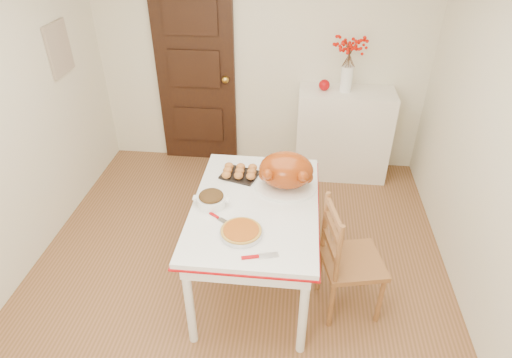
# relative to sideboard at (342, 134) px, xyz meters

# --- Properties ---
(floor) EXTENTS (3.50, 4.00, 0.00)m
(floor) POSITION_rel_sideboard_xyz_m (-0.91, -1.78, -0.49)
(floor) COLOR brown
(floor) RESTS_ON ground
(wall_back) EXTENTS (3.50, 0.00, 2.50)m
(wall_back) POSITION_rel_sideboard_xyz_m (-0.91, 0.22, 0.76)
(wall_back) COLOR beige
(wall_back) RESTS_ON ground
(wall_right) EXTENTS (0.00, 4.00, 2.50)m
(wall_right) POSITION_rel_sideboard_xyz_m (0.84, -1.78, 0.76)
(wall_right) COLOR beige
(wall_right) RESTS_ON ground
(door_back) EXTENTS (0.85, 0.06, 2.06)m
(door_back) POSITION_rel_sideboard_xyz_m (-1.61, 0.19, 0.54)
(door_back) COLOR black
(door_back) RESTS_ON ground
(photo_board) EXTENTS (0.03, 0.35, 0.45)m
(photo_board) POSITION_rel_sideboard_xyz_m (-2.64, -0.58, 1.01)
(photo_board) COLOR beige
(photo_board) RESTS_ON ground
(sideboard) EXTENTS (0.98, 0.43, 0.98)m
(sideboard) POSITION_rel_sideboard_xyz_m (0.00, 0.00, 0.00)
(sideboard) COLOR white
(sideboard) RESTS_ON floor
(kitchen_table) EXTENTS (0.92, 1.34, 0.80)m
(kitchen_table) POSITION_rel_sideboard_xyz_m (-0.75, -1.75, -0.09)
(kitchen_table) COLOR white
(kitchen_table) RESTS_ON floor
(chair_oak) EXTENTS (0.50, 0.50, 0.94)m
(chair_oak) POSITION_rel_sideboard_xyz_m (-0.04, -1.90, -0.02)
(chair_oak) COLOR brown
(chair_oak) RESTS_ON floor
(berry_vase) EXTENTS (0.28, 0.28, 0.53)m
(berry_vase) POSITION_rel_sideboard_xyz_m (-0.03, 0.00, 0.75)
(berry_vase) COLOR white
(berry_vase) RESTS_ON sideboard
(apple) EXTENTS (0.11, 0.11, 0.11)m
(apple) POSITION_rel_sideboard_xyz_m (-0.24, 0.00, 0.54)
(apple) COLOR #A6060A
(apple) RESTS_ON sideboard
(turkey_platter) EXTENTS (0.52, 0.45, 0.29)m
(turkey_platter) POSITION_rel_sideboard_xyz_m (-0.55, -1.54, 0.46)
(turkey_platter) COLOR #A5380B
(turkey_platter) RESTS_ON kitchen_table
(pumpkin_pie) EXTENTS (0.34, 0.34, 0.06)m
(pumpkin_pie) POSITION_rel_sideboard_xyz_m (-0.81, -2.09, 0.34)
(pumpkin_pie) COLOR #994610
(pumpkin_pie) RESTS_ON kitchen_table
(stuffing_dish) EXTENTS (0.28, 0.23, 0.10)m
(stuffing_dish) POSITION_rel_sideboard_xyz_m (-1.06, -1.80, 0.36)
(stuffing_dish) COLOR #503417
(stuffing_dish) RESTS_ON kitchen_table
(rolls_tray) EXTENTS (0.32, 0.28, 0.07)m
(rolls_tray) POSITION_rel_sideboard_xyz_m (-0.92, -1.40, 0.35)
(rolls_tray) COLOR #B77438
(rolls_tray) RESTS_ON kitchen_table
(pie_server) EXTENTS (0.24, 0.12, 0.01)m
(pie_server) POSITION_rel_sideboard_xyz_m (-0.67, -2.28, 0.32)
(pie_server) COLOR silver
(pie_server) RESTS_ON kitchen_table
(carving_knife) EXTENTS (0.22, 0.18, 0.01)m
(carving_knife) POSITION_rel_sideboard_xyz_m (-0.96, -1.96, 0.32)
(carving_knife) COLOR silver
(carving_knife) RESTS_ON kitchen_table
(drinking_glass) EXTENTS (0.07, 0.07, 0.10)m
(drinking_glass) POSITION_rel_sideboard_xyz_m (-0.66, -1.22, 0.36)
(drinking_glass) COLOR white
(drinking_glass) RESTS_ON kitchen_table
(shaker_pair) EXTENTS (0.10, 0.07, 0.10)m
(shaker_pair) POSITION_rel_sideboard_xyz_m (-0.45, -1.26, 0.36)
(shaker_pair) COLOR white
(shaker_pair) RESTS_ON kitchen_table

